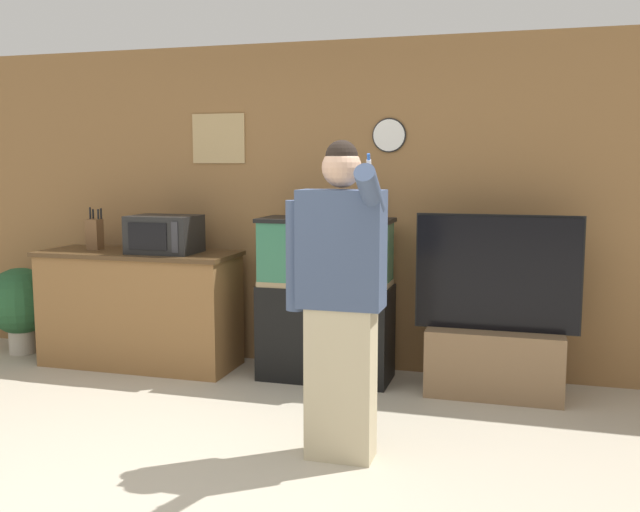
{
  "coord_description": "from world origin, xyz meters",
  "views": [
    {
      "loc": [
        1.64,
        -3.0,
        1.65
      ],
      "look_at": [
        0.37,
        1.4,
        1.05
      ],
      "focal_mm": 40.0,
      "sensor_mm": 36.0,
      "label": 1
    }
  ],
  "objects_px": {
    "aquarium_on_stand": "(326,299)",
    "person_standing": "(339,296)",
    "tv_on_stand": "(495,343)",
    "microwave": "(164,234)",
    "counter_island": "(140,308)",
    "knife_block": "(95,234)",
    "potted_plant": "(21,303)"
  },
  "relations": [
    {
      "from": "microwave",
      "to": "potted_plant",
      "type": "relative_size",
      "value": 0.7
    },
    {
      "from": "counter_island",
      "to": "knife_block",
      "type": "height_order",
      "value": "knife_block"
    },
    {
      "from": "person_standing",
      "to": "potted_plant",
      "type": "xyz_separation_m",
      "value": [
        -3.22,
        1.4,
        -0.48
      ]
    },
    {
      "from": "aquarium_on_stand",
      "to": "person_standing",
      "type": "xyz_separation_m",
      "value": [
        0.47,
        -1.41,
        0.3
      ]
    },
    {
      "from": "tv_on_stand",
      "to": "person_standing",
      "type": "relative_size",
      "value": 0.73
    },
    {
      "from": "counter_island",
      "to": "person_standing",
      "type": "relative_size",
      "value": 0.92
    },
    {
      "from": "knife_block",
      "to": "potted_plant",
      "type": "xyz_separation_m",
      "value": [
        -0.76,
        -0.01,
        -0.63
      ]
    },
    {
      "from": "knife_block",
      "to": "person_standing",
      "type": "height_order",
      "value": "person_standing"
    },
    {
      "from": "microwave",
      "to": "tv_on_stand",
      "type": "xyz_separation_m",
      "value": [
        2.57,
        0.01,
        -0.71
      ]
    },
    {
      "from": "microwave",
      "to": "aquarium_on_stand",
      "type": "height_order",
      "value": "same"
    },
    {
      "from": "microwave",
      "to": "tv_on_stand",
      "type": "bearing_deg",
      "value": 0.32
    },
    {
      "from": "knife_block",
      "to": "person_standing",
      "type": "distance_m",
      "value": 2.84
    },
    {
      "from": "microwave",
      "to": "aquarium_on_stand",
      "type": "xyz_separation_m",
      "value": [
        1.31,
        0.07,
        -0.47
      ]
    },
    {
      "from": "counter_island",
      "to": "tv_on_stand",
      "type": "distance_m",
      "value": 2.83
    },
    {
      "from": "tv_on_stand",
      "to": "potted_plant",
      "type": "bearing_deg",
      "value": 179.4
    },
    {
      "from": "microwave",
      "to": "tv_on_stand",
      "type": "height_order",
      "value": "tv_on_stand"
    },
    {
      "from": "counter_island",
      "to": "aquarium_on_stand",
      "type": "relative_size",
      "value": 1.31
    },
    {
      "from": "knife_block",
      "to": "tv_on_stand",
      "type": "relative_size",
      "value": 0.27
    },
    {
      "from": "counter_island",
      "to": "tv_on_stand",
      "type": "xyz_separation_m",
      "value": [
        2.82,
        -0.0,
        -0.09
      ]
    },
    {
      "from": "tv_on_stand",
      "to": "counter_island",
      "type": "bearing_deg",
      "value": 179.99
    },
    {
      "from": "microwave",
      "to": "aquarium_on_stand",
      "type": "relative_size",
      "value": 0.43
    },
    {
      "from": "aquarium_on_stand",
      "to": "tv_on_stand",
      "type": "bearing_deg",
      "value": -2.6
    },
    {
      "from": "aquarium_on_stand",
      "to": "person_standing",
      "type": "bearing_deg",
      "value": -71.51
    },
    {
      "from": "tv_on_stand",
      "to": "microwave",
      "type": "bearing_deg",
      "value": -179.68
    },
    {
      "from": "counter_island",
      "to": "aquarium_on_stand",
      "type": "bearing_deg",
      "value": 2.08
    },
    {
      "from": "knife_block",
      "to": "tv_on_stand",
      "type": "xyz_separation_m",
      "value": [
        3.25,
        -0.05,
        -0.69
      ]
    },
    {
      "from": "aquarium_on_stand",
      "to": "counter_island",
      "type": "bearing_deg",
      "value": -177.92
    },
    {
      "from": "knife_block",
      "to": "counter_island",
      "type": "bearing_deg",
      "value": -6.81
    },
    {
      "from": "microwave",
      "to": "knife_block",
      "type": "height_order",
      "value": "knife_block"
    },
    {
      "from": "person_standing",
      "to": "knife_block",
      "type": "bearing_deg",
      "value": 150.3
    },
    {
      "from": "knife_block",
      "to": "tv_on_stand",
      "type": "height_order",
      "value": "tv_on_stand"
    },
    {
      "from": "knife_block",
      "to": "potted_plant",
      "type": "distance_m",
      "value": 0.99
    }
  ]
}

